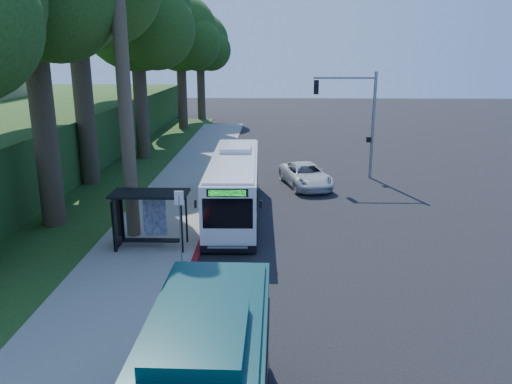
{
  "coord_description": "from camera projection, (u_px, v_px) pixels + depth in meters",
  "views": [
    {
      "loc": [
        -2.04,
        -22.88,
        8.19
      ],
      "look_at": [
        -2.66,
        1.0,
        1.47
      ],
      "focal_mm": 35.0,
      "sensor_mm": 36.0,
      "label": 1
    }
  ],
  "objects": [
    {
      "name": "ground",
      "position": [
        310.0,
        227.0,
        24.18
      ],
      "size": [
        140.0,
        140.0,
        0.0
      ],
      "primitive_type": "plane",
      "color": "black",
      "rests_on": "ground"
    },
    {
      "name": "sidewalk",
      "position": [
        161.0,
        225.0,
        24.35
      ],
      "size": [
        4.5,
        70.0,
        0.12
      ],
      "primitive_type": "cube",
      "color": "gray",
      "rests_on": "ground"
    },
    {
      "name": "red_curb",
      "position": [
        196.0,
        258.0,
        20.44
      ],
      "size": [
        0.25,
        30.0,
        0.13
      ],
      "primitive_type": "cube",
      "color": "maroon",
      "rests_on": "ground"
    },
    {
      "name": "grass_verge",
      "position": [
        82.0,
        196.0,
        29.31
      ],
      "size": [
        8.0,
        70.0,
        0.06
      ],
      "primitive_type": "cube",
      "color": "#234719",
      "rests_on": "ground"
    },
    {
      "name": "bus_shelter",
      "position": [
        145.0,
        208.0,
        21.12
      ],
      "size": [
        3.2,
        1.51,
        2.55
      ],
      "color": "black",
      "rests_on": "ground"
    },
    {
      "name": "stop_sign_pole",
      "position": [
        180.0,
        219.0,
        18.94
      ],
      "size": [
        0.35,
        0.06,
        3.17
      ],
      "color": "gray",
      "rests_on": "ground"
    },
    {
      "name": "traffic_signal_pole",
      "position": [
        358.0,
        112.0,
        32.51
      ],
      "size": [
        4.1,
        0.3,
        7.0
      ],
      "color": "gray",
      "rests_on": "ground"
    },
    {
      "name": "tree_2",
      "position": [
        137.0,
        20.0,
        37.02
      ],
      "size": [
        8.82,
        8.4,
        15.12
      ],
      "color": "#382B1E",
      "rests_on": "ground"
    },
    {
      "name": "tree_3",
      "position": [
        137.0,
        8.0,
        44.36
      ],
      "size": [
        10.08,
        9.6,
        17.28
      ],
      "color": "#382B1E",
      "rests_on": "ground"
    },
    {
      "name": "tree_4",
      "position": [
        181.0,
        37.0,
        52.61
      ],
      "size": [
        8.4,
        8.0,
        14.14
      ],
      "color": "#382B1E",
      "rests_on": "ground"
    },
    {
      "name": "tree_5",
      "position": [
        201.0,
        45.0,
        60.49
      ],
      "size": [
        7.35,
        7.0,
        12.86
      ],
      "color": "#382B1E",
      "rests_on": "ground"
    },
    {
      "name": "white_bus",
      "position": [
        234.0,
        184.0,
        25.8
      ],
      "size": [
        2.58,
        11.14,
        3.31
      ],
      "rotation": [
        0.0,
        0.0,
        0.02
      ],
      "color": "silver",
      "rests_on": "ground"
    },
    {
      "name": "pickup",
      "position": [
        306.0,
        175.0,
        31.34
      ],
      "size": [
        3.54,
        5.61,
        1.44
      ],
      "primitive_type": "imported",
      "rotation": [
        0.0,
        0.0,
        0.24
      ],
      "color": "silver",
      "rests_on": "ground"
    }
  ]
}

